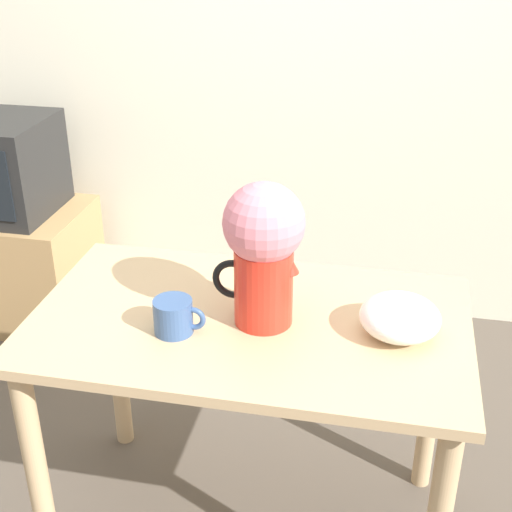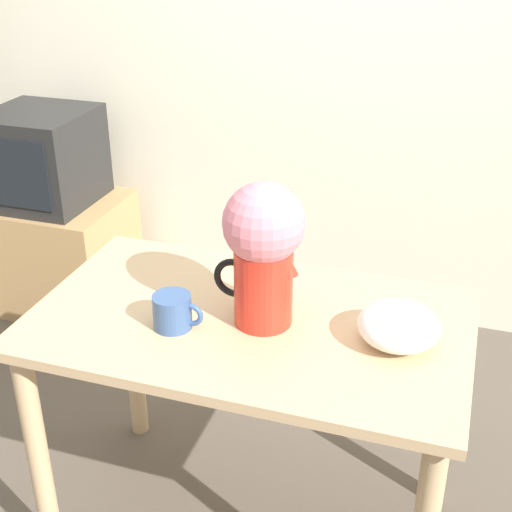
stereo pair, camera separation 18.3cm
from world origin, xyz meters
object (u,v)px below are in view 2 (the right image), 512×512
Objects in this scene: coffee_mug at (173,312)px; white_bowl at (399,326)px; flower_vase at (263,245)px; tv_set at (42,157)px.

coffee_mug is 0.66× the size of white_bowl.
coffee_mug is at bearing -169.69° from white_bowl.
coffee_mug is (-0.22, -0.10, -0.18)m from flower_vase.
white_bowl is at bearing 0.89° from flower_vase.
white_bowl is at bearing -31.04° from tv_set.
flower_vase is at bearing -179.11° from white_bowl.
flower_vase is 0.30m from coffee_mug.
flower_vase reaches higher than coffee_mug.
white_bowl is 2.01m from tv_set.
tv_set is at bearing 148.96° from white_bowl.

